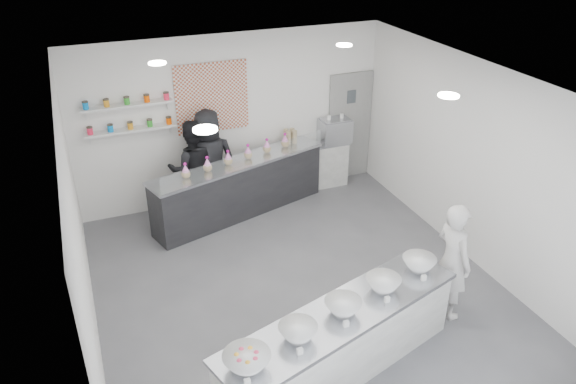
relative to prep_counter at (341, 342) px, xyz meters
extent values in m
plane|color=#515156|center=(0.15, 1.67, -0.43)|extent=(6.00, 6.00, 0.00)
plane|color=white|center=(0.15, 1.67, 2.57)|extent=(6.00, 6.00, 0.00)
plane|color=white|center=(0.15, 4.67, 1.07)|extent=(5.50, 0.00, 5.50)
plane|color=white|center=(-2.60, 1.67, 1.07)|extent=(0.00, 6.00, 6.00)
plane|color=white|center=(2.90, 1.67, 1.07)|extent=(0.00, 6.00, 6.00)
cube|color=gray|center=(2.45, 4.64, 0.62)|extent=(0.88, 0.04, 2.10)
cube|color=#A74423|center=(-0.20, 4.65, 1.52)|extent=(1.25, 0.03, 1.20)
cube|color=silver|center=(-1.60, 4.57, 1.17)|extent=(1.45, 0.22, 0.04)
cube|color=silver|center=(-1.60, 4.57, 1.59)|extent=(1.45, 0.22, 0.04)
cylinder|color=white|center=(-1.25, 0.67, 2.55)|extent=(0.24, 0.24, 0.02)
cylinder|color=white|center=(1.55, 0.67, 2.55)|extent=(0.24, 0.24, 0.02)
cylinder|color=white|center=(-1.25, 3.27, 2.55)|extent=(0.24, 0.24, 0.02)
cylinder|color=white|center=(1.55, 3.27, 2.55)|extent=(0.24, 0.24, 0.02)
cube|color=#A5A5A0|center=(0.00, 0.00, 0.00)|extent=(3.25, 1.64, 0.87)
cube|color=black|center=(0.03, 3.99, 0.07)|extent=(3.26, 1.50, 1.00)
cube|color=white|center=(0.11, 3.72, 0.70)|extent=(3.04, 0.94, 0.27)
cube|color=#A5A5A0|center=(1.70, 4.45, 0.00)|extent=(1.17, 0.37, 0.87)
cube|color=#93969E|center=(2.05, 4.45, 0.66)|extent=(0.57, 0.40, 0.44)
imported|color=silver|center=(1.80, 0.44, 0.38)|extent=(0.43, 0.62, 1.64)
imported|color=black|center=(-0.70, 4.24, 0.44)|extent=(0.94, 0.79, 1.75)
imported|color=black|center=(-0.40, 4.27, 0.50)|extent=(0.98, 0.71, 1.87)
camera|label=1|loc=(-2.37, -4.31, 4.53)|focal=35.00mm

